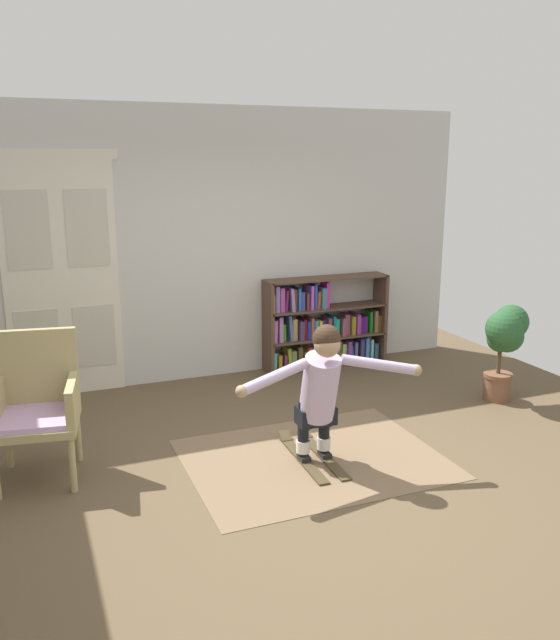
# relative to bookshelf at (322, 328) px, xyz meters

# --- Properties ---
(ground_plane) EXTENTS (7.20, 7.20, 0.00)m
(ground_plane) POSITION_rel_bookshelf_xyz_m (-1.28, -2.39, -0.46)
(ground_plane) COLOR brown
(back_wall) EXTENTS (6.00, 0.10, 2.90)m
(back_wall) POSITION_rel_bookshelf_xyz_m (-1.28, 0.21, 0.99)
(back_wall) COLOR beige
(back_wall) RESTS_ON ground
(double_door) EXTENTS (1.22, 0.05, 2.45)m
(double_door) POSITION_rel_bookshelf_xyz_m (-2.79, 0.15, 0.77)
(double_door) COLOR silver
(double_door) RESTS_ON ground
(rug) EXTENTS (2.01, 1.55, 0.01)m
(rug) POSITION_rel_bookshelf_xyz_m (-1.10, -2.17, -0.46)
(rug) COLOR #7B6248
(rug) RESTS_ON ground
(bookshelf) EXTENTS (1.47, 0.30, 1.05)m
(bookshelf) POSITION_rel_bookshelf_xyz_m (0.00, 0.00, 0.00)
(bookshelf) COLOR brown
(bookshelf) RESTS_ON ground
(wicker_chair) EXTENTS (0.69, 0.69, 1.10)m
(wicker_chair) POSITION_rel_bookshelf_xyz_m (-3.14, -1.63, 0.12)
(wicker_chair) COLOR tan
(wicker_chair) RESTS_ON ground
(potted_plant) EXTENTS (0.50, 0.43, 0.97)m
(potted_plant) POSITION_rel_bookshelf_xyz_m (1.18, -1.68, 0.20)
(potted_plant) COLOR brown
(potted_plant) RESTS_ON ground
(skis_pair) EXTENTS (0.30, 0.92, 0.07)m
(skis_pair) POSITION_rel_bookshelf_xyz_m (-1.10, -2.14, -0.44)
(skis_pair) COLOR #483C24
(skis_pair) RESTS_ON rug
(person_skier) EXTENTS (1.48, 0.52, 1.10)m
(person_skier) POSITION_rel_bookshelf_xyz_m (-1.11, -2.30, 0.22)
(person_skier) COLOR white
(person_skier) RESTS_ON skis_pair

